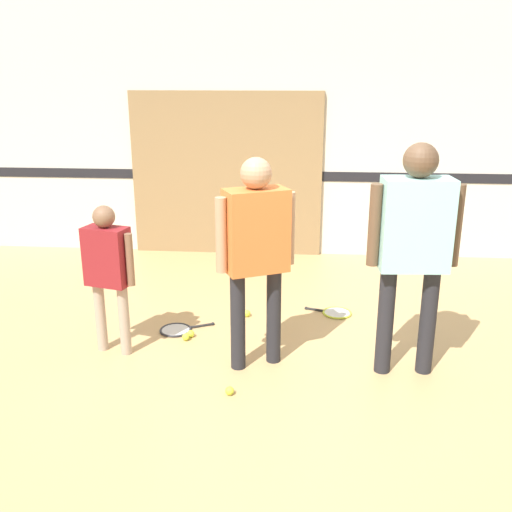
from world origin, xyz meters
TOP-DOWN VIEW (x-y plane):
  - ground_plane at (0.00, 0.00)m, footprint 16.00×16.00m
  - wall_back at (0.00, 3.25)m, footprint 16.00×0.07m
  - wall_panel at (-0.86, 3.19)m, footprint 2.42×0.05m
  - person_instructor at (-0.24, 0.18)m, footprint 0.58×0.44m
  - person_student_left at (-1.46, 0.30)m, footprint 0.47×0.28m
  - person_student_right at (0.94, 0.16)m, footprint 0.68×0.31m
  - racket_spare_on_floor at (-1.01, 0.75)m, footprint 0.54×0.39m
  - racket_second_spare at (0.47, 1.26)m, footprint 0.50×0.36m
  - tennis_ball_near_instructor at (-0.39, -0.30)m, footprint 0.07×0.07m
  - tennis_ball_by_spare_racket at (-0.86, 0.62)m, footprint 0.07×0.07m
  - tennis_ball_stray_left at (-0.40, 1.12)m, footprint 0.07×0.07m
  - tennis_ball_stray_right at (-0.89, 0.56)m, footprint 0.07×0.07m

SIDE VIEW (x-z plane):
  - ground_plane at x=0.00m, z-range 0.00..0.00m
  - racket_spare_on_floor at x=-1.01m, z-range -0.01..0.03m
  - racket_second_spare at x=0.47m, z-range -0.01..0.03m
  - tennis_ball_near_instructor at x=-0.39m, z-range 0.00..0.07m
  - tennis_ball_by_spare_racket at x=-0.86m, z-range 0.00..0.07m
  - tennis_ball_stray_left at x=-0.40m, z-range 0.00..0.07m
  - tennis_ball_stray_right at x=-0.89m, z-range 0.00..0.07m
  - person_student_left at x=-1.46m, z-range 0.15..1.42m
  - wall_panel at x=-0.86m, z-range 0.00..2.07m
  - person_instructor at x=-0.24m, z-range 0.20..1.89m
  - person_student_right at x=0.94m, z-range 0.21..2.02m
  - wall_back at x=0.00m, z-range 0.00..3.20m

